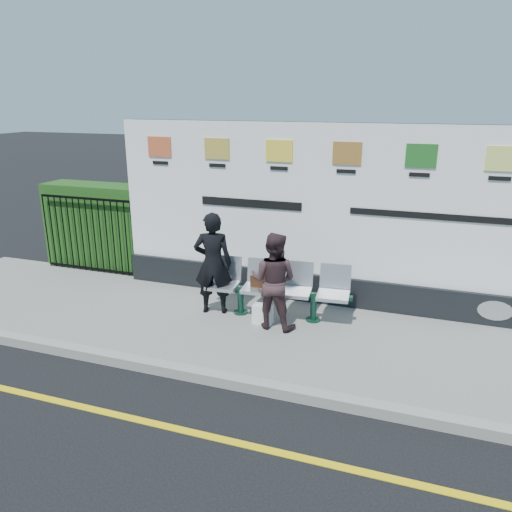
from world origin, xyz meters
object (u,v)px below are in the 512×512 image
Objects in this scene: billboard at (344,230)px; woman_right at (274,281)px; woman_left at (213,263)px; bench at (276,303)px.

billboard is 5.35× the size of woman_right.
billboard reaches higher than woman_left.
woman_right is (1.08, -0.21, -0.09)m from woman_left.
woman_left reaches higher than bench.
woman_left is at bearing -151.46° from billboard.
bench is at bearing -78.18° from woman_right.
bench is (-0.87, -0.90, -1.06)m from billboard.
bench is 1.36× the size of woman_left.
woman_right reaches higher than bench.
bench is 0.62m from woman_right.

